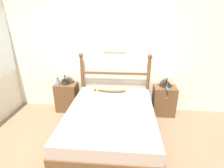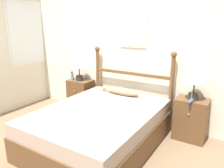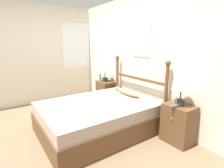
% 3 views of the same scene
% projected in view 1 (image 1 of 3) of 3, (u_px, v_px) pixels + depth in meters
% --- Properties ---
extents(ground_plane, '(16.00, 16.00, 0.00)m').
position_uv_depth(ground_plane, '(95.00, 162.00, 2.59)').
color(ground_plane, '#7A6047').
extents(wall_back, '(6.40, 0.08, 2.55)m').
position_uv_depth(wall_back, '(107.00, 53.00, 3.73)').
color(wall_back, beige).
rests_on(wall_back, ground_plane).
extents(bed, '(1.50, 2.00, 0.54)m').
position_uv_depth(bed, '(111.00, 123.00, 3.07)').
color(bed, brown).
rests_on(bed, ground_plane).
extents(headboard, '(1.53, 0.10, 1.31)m').
position_uv_depth(headboard, '(115.00, 79.00, 3.79)').
color(headboard, brown).
rests_on(headboard, ground_plane).
extents(nightstand_left, '(0.46, 0.37, 0.64)m').
position_uv_depth(nightstand_left, '(67.00, 97.00, 3.94)').
color(nightstand_left, brown).
rests_on(nightstand_left, ground_plane).
extents(nightstand_right, '(0.46, 0.37, 0.64)m').
position_uv_depth(nightstand_right, '(164.00, 101.00, 3.76)').
color(nightstand_right, brown).
rests_on(nightstand_right, ground_plane).
extents(table_lamp_left, '(0.30, 0.30, 0.42)m').
position_uv_depth(table_lamp_left, '(64.00, 71.00, 3.68)').
color(table_lamp_left, '#2D2823').
rests_on(table_lamp_left, nightstand_left).
extents(table_lamp_right, '(0.30, 0.30, 0.42)m').
position_uv_depth(table_lamp_right, '(168.00, 73.00, 3.52)').
color(table_lamp_right, '#2D2823').
rests_on(table_lamp_right, nightstand_right).
extents(bottle, '(0.06, 0.06, 0.18)m').
position_uv_depth(bottle, '(58.00, 82.00, 3.72)').
color(bottle, '#668CB2').
rests_on(bottle, nightstand_left).
extents(model_boat, '(0.06, 0.26, 0.17)m').
position_uv_depth(model_boat, '(167.00, 88.00, 3.54)').
color(model_boat, '#335684').
rests_on(model_boat, nightstand_right).
extents(fish_pillow, '(0.69, 0.16, 0.12)m').
position_uv_depth(fish_pillow, '(111.00, 89.00, 3.64)').
color(fish_pillow, '#997A5B').
rests_on(fish_pillow, bed).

